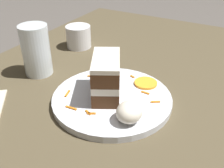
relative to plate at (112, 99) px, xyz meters
name	(u,v)px	position (x,y,z in m)	size (l,w,h in m)	color
ground_plane	(121,116)	(-0.01, -0.03, -0.03)	(6.00, 6.00, 0.00)	#4C4742
dining_table	(121,112)	(-0.01, -0.03, -0.02)	(1.35, 0.94, 0.02)	#4C422D
plate	(112,99)	(0.00, 0.00, 0.00)	(0.27, 0.27, 0.02)	silver
cake_slice	(106,77)	(0.00, 0.02, 0.05)	(0.13, 0.11, 0.09)	#4C2D19
cream_dollop	(129,112)	(-0.06, -0.07, 0.03)	(0.06, 0.05, 0.04)	silver
orange_garnish	(146,83)	(0.09, -0.05, 0.01)	(0.06, 0.06, 0.01)	orange
carrot_shreds_scatter	(105,94)	(0.00, 0.02, 0.01)	(0.19, 0.21, 0.00)	orange
drinking_glass	(37,53)	(0.02, 0.24, 0.05)	(0.07, 0.07, 0.14)	silver
coffee_mug	(78,36)	(0.22, 0.25, 0.03)	(0.08, 0.08, 0.07)	white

